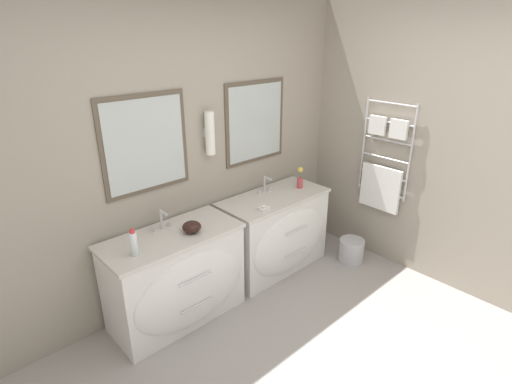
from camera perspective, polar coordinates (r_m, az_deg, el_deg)
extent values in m
cube|color=#9E9384|center=(3.45, -9.79, 5.50)|extent=(5.07, 0.06, 2.60)
cube|color=brown|center=(3.18, -15.52, 6.58)|extent=(0.72, 0.02, 0.77)
cube|color=#B2BCBA|center=(3.18, -15.43, 6.55)|extent=(0.65, 0.01, 0.70)
cube|color=brown|center=(3.82, -0.11, 9.96)|extent=(0.72, 0.02, 0.77)
cube|color=#B2BCBA|center=(3.82, 0.00, 9.93)|extent=(0.65, 0.01, 0.70)
cylinder|color=white|center=(3.43, -6.60, 8.35)|extent=(0.08, 0.08, 0.37)
cube|color=silver|center=(3.47, -7.12, 8.49)|extent=(0.05, 0.02, 0.08)
cube|color=#9E9384|center=(4.09, 20.06, 7.14)|extent=(0.06, 3.64, 2.60)
cylinder|color=silver|center=(4.00, 21.20, 4.97)|extent=(0.02, 0.02, 0.95)
cylinder|color=silver|center=(4.24, 15.12, 6.63)|extent=(0.02, 0.02, 0.95)
cylinder|color=silver|center=(4.02, 18.84, 11.89)|extent=(0.02, 0.51, 0.02)
cylinder|color=silver|center=(4.05, 18.53, 9.43)|extent=(0.02, 0.51, 0.02)
cylinder|color=silver|center=(4.09, 18.23, 7.02)|extent=(0.02, 0.51, 0.02)
cylinder|color=silver|center=(4.14, 17.93, 4.66)|extent=(0.02, 0.51, 0.02)
cylinder|color=silver|center=(4.19, 17.65, 2.35)|extent=(0.02, 0.51, 0.02)
cylinder|color=silver|center=(4.25, 17.37, 0.11)|extent=(0.02, 0.51, 0.02)
cube|color=white|center=(4.22, 17.31, 0.56)|extent=(0.04, 0.43, 0.45)
cube|color=white|center=(3.99, 19.71, 8.43)|extent=(0.04, 0.17, 0.18)
cube|color=white|center=(4.10, 16.97, 9.10)|extent=(0.04, 0.17, 0.18)
cube|color=white|center=(3.42, -11.46, -11.98)|extent=(1.08, 0.49, 0.75)
ellipsoid|color=white|center=(3.25, -9.09, -13.88)|extent=(0.99, 0.11, 0.63)
cube|color=beige|center=(3.22, -11.99, -6.20)|extent=(1.11, 0.52, 0.03)
ellipsoid|color=white|center=(3.21, -11.73, -6.64)|extent=(0.36, 0.31, 0.06)
cylinder|color=silver|center=(3.12, -8.58, -12.18)|extent=(0.30, 0.01, 0.01)
cylinder|color=silver|center=(3.26, -8.33, -15.68)|extent=(0.30, 0.01, 0.01)
cube|color=white|center=(4.02, 2.50, -5.91)|extent=(1.08, 0.49, 0.75)
ellipsoid|color=white|center=(3.87, 5.10, -7.16)|extent=(0.99, 0.11, 0.63)
cube|color=beige|center=(3.85, 2.60, -0.77)|extent=(1.11, 0.52, 0.03)
ellipsoid|color=white|center=(3.84, 2.85, -1.12)|extent=(0.36, 0.31, 0.06)
cylinder|color=silver|center=(3.77, 5.90, -5.51)|extent=(0.30, 0.01, 0.01)
cylinder|color=silver|center=(3.88, 5.75, -8.65)|extent=(0.30, 0.01, 0.01)
cylinder|color=silver|center=(3.28, -13.37, -3.83)|extent=(0.02, 0.02, 0.17)
cylinder|color=silver|center=(3.21, -13.07, -2.95)|extent=(0.02, 0.09, 0.02)
cylinder|color=silver|center=(3.28, -14.32, -5.21)|extent=(0.03, 0.03, 0.04)
cylinder|color=silver|center=(3.34, -12.23, -4.49)|extent=(0.03, 0.03, 0.04)
cylinder|color=silver|center=(3.90, 1.22, 1.13)|extent=(0.02, 0.02, 0.17)
cylinder|color=silver|center=(3.85, 1.70, 1.95)|extent=(0.02, 0.09, 0.02)
cylinder|color=silver|center=(3.88, 0.46, -0.03)|extent=(0.03, 0.03, 0.04)
cylinder|color=silver|center=(3.97, 1.94, 0.50)|extent=(0.03, 0.03, 0.04)
cylinder|color=silver|center=(2.96, -17.06, -7.10)|extent=(0.06, 0.06, 0.18)
cylinder|color=red|center=(2.92, -17.28, -5.37)|extent=(0.04, 0.04, 0.02)
ellipsoid|color=black|center=(3.20, -9.17, -4.94)|extent=(0.15, 0.15, 0.09)
cylinder|color=#CC4C51|center=(4.05, 6.28, 1.30)|extent=(0.06, 0.06, 0.10)
cylinder|color=#477238|center=(4.02, 6.34, 2.58)|extent=(0.01, 0.01, 0.09)
sphere|color=#E5BF47|center=(4.00, 6.37, 3.19)|extent=(0.05, 0.05, 0.05)
cube|color=white|center=(3.55, 1.13, -2.34)|extent=(0.10, 0.07, 0.02)
ellipsoid|color=#F2E5CC|center=(3.55, 1.13, -2.02)|extent=(0.06, 0.04, 0.02)
cylinder|color=#B7B7BC|center=(4.34, 13.46, -8.11)|extent=(0.26, 0.26, 0.24)
torus|color=#B7B7BC|center=(4.29, 13.60, -6.77)|extent=(0.26, 0.26, 0.01)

